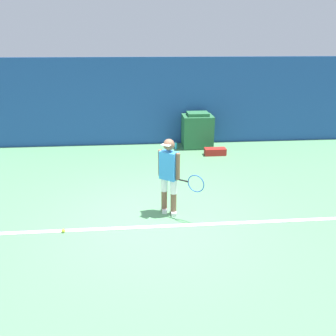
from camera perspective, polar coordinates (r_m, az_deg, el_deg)
ground_plane at (r=6.55m, az=-2.38°, el=-8.95°), size 24.00×24.00×0.00m
back_wall at (r=11.01m, az=-3.78°, el=11.37°), size 24.00×0.10×2.83m
court_baseline at (r=6.30m, az=-2.26°, el=-10.19°), size 21.60×0.10×0.01m
tennis_player at (r=6.40m, az=0.28°, el=-1.01°), size 0.83×0.65×1.57m
tennis_ball at (r=6.42m, az=-17.75°, el=-10.36°), size 0.07×0.07×0.07m
covered_chair at (r=10.87m, az=5.12°, el=6.54°), size 0.97×0.78×1.15m
equipment_bag at (r=10.22m, az=8.21°, el=2.85°), size 0.65×0.29×0.21m
water_bottle at (r=10.70m, az=1.38°, el=3.92°), size 0.08×0.08×0.23m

